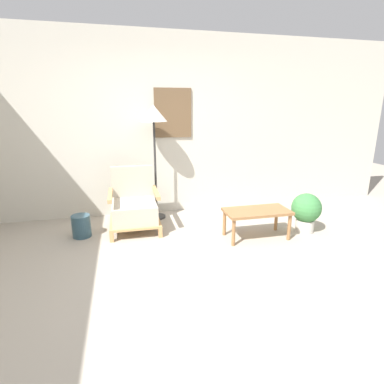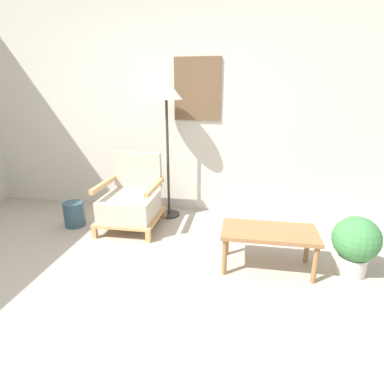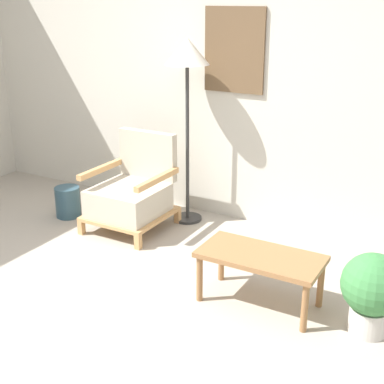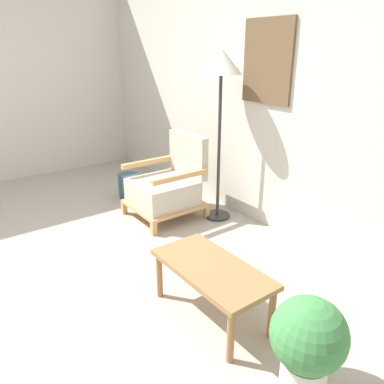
# 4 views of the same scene
# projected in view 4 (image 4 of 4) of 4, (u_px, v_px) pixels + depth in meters

# --- Properties ---
(ground_plane) EXTENTS (14.00, 14.00, 0.00)m
(ground_plane) POSITION_uv_depth(u_px,v_px,m) (23.00, 287.00, 2.79)
(ground_plane) COLOR #A89E8E
(wall_back) EXTENTS (8.00, 0.09, 2.70)m
(wall_back) POSITION_uv_depth(u_px,v_px,m) (251.00, 83.00, 3.56)
(wall_back) COLOR beige
(wall_back) RESTS_ON ground_plane
(armchair) EXTENTS (0.66, 0.69, 0.84)m
(armchair) POSITION_uv_depth(u_px,v_px,m) (167.00, 186.00, 3.87)
(armchair) COLOR tan
(armchair) RESTS_ON ground_plane
(floor_lamp) EXTENTS (0.39, 0.39, 1.67)m
(floor_lamp) POSITION_uv_depth(u_px,v_px,m) (221.00, 73.00, 3.42)
(floor_lamp) COLOR #2D2D2D
(floor_lamp) RESTS_ON ground_plane
(coffee_table) EXTENTS (0.82, 0.41, 0.37)m
(coffee_table) POSITION_uv_depth(u_px,v_px,m) (212.00, 273.00, 2.39)
(coffee_table) COLOR olive
(coffee_table) RESTS_ON ground_plane
(vase) EXTENTS (0.24, 0.24, 0.29)m
(vase) POSITION_uv_depth(u_px,v_px,m) (129.00, 186.00, 4.39)
(vase) COLOR #2D4C5B
(vase) RESTS_ON ground_plane
(potted_plant) EXTENTS (0.39, 0.39, 0.53)m
(potted_plant) POSITION_uv_depth(u_px,v_px,m) (308.00, 340.00, 1.87)
(potted_plant) COLOR beige
(potted_plant) RESTS_ON ground_plane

